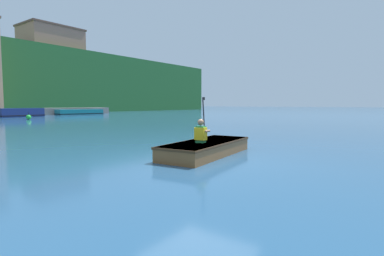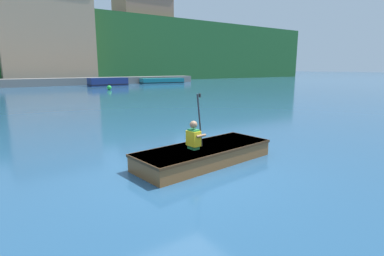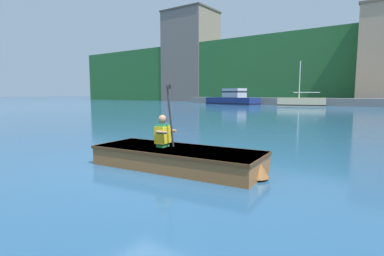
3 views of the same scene
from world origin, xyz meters
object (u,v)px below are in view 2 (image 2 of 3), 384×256
at_px(person_paddler, 194,136).
at_px(channel_buoy, 109,88).
at_px(moored_boat_dock_west_inner, 162,81).
at_px(rowboat_foreground, 206,153).
at_px(moored_boat_dock_west_end, 108,82).

bearing_deg(person_paddler, channel_buoy, 74.73).
bearing_deg(moored_boat_dock_west_inner, rowboat_foreground, -117.52).
height_order(moored_boat_dock_west_inner, rowboat_foreground, moored_boat_dock_west_inner).
distance_m(moored_boat_dock_west_end, person_paddler, 31.73).
relative_size(rowboat_foreground, channel_buoy, 4.94).
height_order(rowboat_foreground, person_paddler, person_paddler).
xyz_separation_m(moored_boat_dock_west_inner, rowboat_foreground, (-16.62, -31.89, -0.10)).
bearing_deg(moored_boat_dock_west_inner, moored_boat_dock_west_end, -170.14).
relative_size(moored_boat_dock_west_inner, person_paddler, 5.10).
distance_m(rowboat_foreground, person_paddler, 0.59).
distance_m(person_paddler, channel_buoy, 24.70).
bearing_deg(person_paddler, rowboat_foreground, 6.06).
distance_m(moored_boat_dock_west_end, rowboat_foreground, 31.60).
bearing_deg(person_paddler, moored_boat_dock_west_inner, 61.99).
distance_m(moored_boat_dock_west_inner, rowboat_foreground, 35.96).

